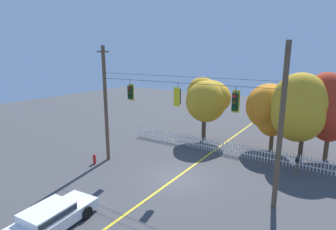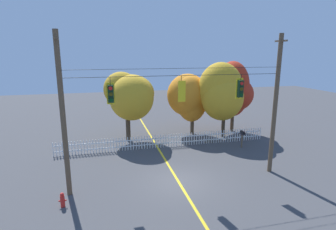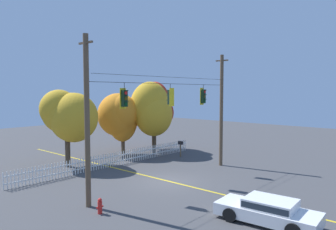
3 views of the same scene
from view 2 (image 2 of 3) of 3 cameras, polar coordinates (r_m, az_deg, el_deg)
ground at (r=17.01m, az=2.19°, el=-13.80°), size 80.00×80.00×0.00m
lane_centerline_stripe at (r=17.01m, az=2.19°, el=-13.79°), size 0.16×36.00×0.01m
signal_support_span at (r=15.51m, az=2.34°, el=1.12°), size 12.82×1.10×8.79m
traffic_signal_eastbound_side at (r=14.75m, az=-11.96°, el=4.41°), size 0.43×0.38×1.47m
traffic_signal_northbound_primary at (r=15.35m, az=2.80°, el=5.08°), size 0.43×0.38×1.46m
traffic_signal_northbound_secondary at (r=16.79m, az=14.97°, el=5.37°), size 0.43×0.38×1.49m
white_picket_fence at (r=22.50m, az=-0.44°, el=-5.42°), size 17.54×0.06×1.10m
autumn_maple_near_fence at (r=23.69m, az=-8.16°, el=4.28°), size 4.38×4.32×6.07m
autumn_maple_mid at (r=25.46m, az=4.51°, el=4.05°), size 3.85×3.77×5.76m
autumn_oak_far_east at (r=24.74m, az=11.16°, el=4.63°), size 4.09×3.83×6.86m
autumn_maple_far_west at (r=26.67m, az=13.31°, el=4.78°), size 4.24×3.77×6.90m
fire_hydrant at (r=15.37m, az=-21.32°, el=-16.29°), size 0.38×0.22×0.77m
roadside_mailbox at (r=22.99m, az=15.36°, el=-3.85°), size 0.25×0.44×1.45m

